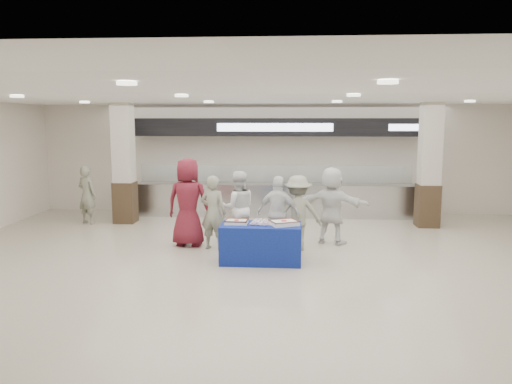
# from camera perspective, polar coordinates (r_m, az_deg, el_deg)

# --- Properties ---
(ground) EXTENTS (14.00, 14.00, 0.00)m
(ground) POSITION_cam_1_polar(r_m,az_deg,el_deg) (9.24, 1.17, -9.07)
(ground) COLOR beige
(ground) RESTS_ON ground
(serving_line) EXTENTS (8.70, 0.85, 2.80)m
(serving_line) POSITION_cam_1_polar(r_m,az_deg,el_deg) (14.31, 2.17, 1.83)
(serving_line) COLOR #B6B9BD
(serving_line) RESTS_ON ground
(column_left) EXTENTS (0.55, 0.55, 3.20)m
(column_left) POSITION_cam_1_polar(r_m,az_deg,el_deg) (13.79, -14.85, 2.88)
(column_left) COLOR #332417
(column_left) RESTS_ON ground
(column_right) EXTENTS (0.55, 0.55, 3.20)m
(column_right) POSITION_cam_1_polar(r_m,az_deg,el_deg) (13.56, 19.18, 2.61)
(column_right) COLOR #332417
(column_right) RESTS_ON ground
(display_table) EXTENTS (1.56, 0.80, 0.75)m
(display_table) POSITION_cam_1_polar(r_m,az_deg,el_deg) (9.74, 0.58, -5.88)
(display_table) COLOR navy
(display_table) RESTS_ON ground
(sheet_cake_left) EXTENTS (0.45, 0.36, 0.09)m
(sheet_cake_left) POSITION_cam_1_polar(r_m,az_deg,el_deg) (9.71, -2.24, -3.38)
(sheet_cake_left) COLOR white
(sheet_cake_left) RESTS_ON display_table
(sheet_cake_right) EXTENTS (0.62, 0.56, 0.10)m
(sheet_cake_right) POSITION_cam_1_polar(r_m,az_deg,el_deg) (9.59, 3.21, -3.49)
(sheet_cake_right) COLOR white
(sheet_cake_right) RESTS_ON display_table
(cupcake_tray) EXTENTS (0.47, 0.38, 0.07)m
(cupcake_tray) POSITION_cam_1_polar(r_m,az_deg,el_deg) (9.68, 0.57, -3.47)
(cupcake_tray) COLOR #AAA9AE
(cupcake_tray) RESTS_ON display_table
(civilian_maroon) EXTENTS (1.01, 0.72, 1.94)m
(civilian_maroon) POSITION_cam_1_polar(r_m,az_deg,el_deg) (10.99, -7.75, -1.17)
(civilian_maroon) COLOR maroon
(civilian_maroon) RESTS_ON ground
(soldier_a) EXTENTS (0.66, 0.52, 1.59)m
(soldier_a) POSITION_cam_1_polar(r_m,az_deg,el_deg) (10.66, -4.90, -2.36)
(soldier_a) COLOR gray
(soldier_a) RESTS_ON ground
(chef_tall) EXTENTS (0.92, 0.79, 1.64)m
(chef_tall) POSITION_cam_1_polar(r_m,az_deg,el_deg) (11.02, -2.08, -1.84)
(chef_tall) COLOR white
(chef_tall) RESTS_ON ground
(chef_short) EXTENTS (1.01, 0.67, 1.59)m
(chef_short) POSITION_cam_1_polar(r_m,az_deg,el_deg) (10.54, 2.60, -2.45)
(chef_short) COLOR white
(chef_short) RESTS_ON ground
(soldier_b) EXTENTS (1.09, 0.71, 1.60)m
(soldier_b) POSITION_cam_1_polar(r_m,az_deg,el_deg) (10.60, 4.78, -2.40)
(soldier_b) COLOR gray
(soldier_b) RESTS_ON ground
(civilian_white) EXTENTS (1.67, 1.13, 1.73)m
(civilian_white) POSITION_cam_1_polar(r_m,az_deg,el_deg) (11.24, 8.66, -1.52)
(civilian_white) COLOR white
(civilian_white) RESTS_ON ground
(soldier_bg) EXTENTS (0.66, 0.56, 1.55)m
(soldier_bg) POSITION_cam_1_polar(r_m,az_deg,el_deg) (14.01, -18.76, -0.32)
(soldier_bg) COLOR gray
(soldier_bg) RESTS_ON ground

